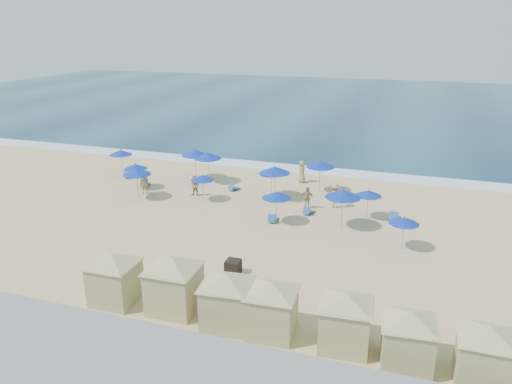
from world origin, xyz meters
TOP-DOWN VIEW (x-y plane):
  - ground at (0.00, 0.00)m, footprint 160.00×160.00m
  - ocean at (0.00, 55.00)m, footprint 160.00×80.00m
  - surf_line at (0.00, 15.50)m, footprint 160.00×2.50m
  - seawall at (0.00, -13.50)m, footprint 160.00×6.10m
  - trash_bin at (1.24, -4.97)m, footprint 0.78×0.78m
  - cabana_0 at (-3.06, -9.37)m, footprint 4.34×4.34m
  - cabana_1 at (-0.05, -9.11)m, footprint 4.65×4.65m
  - cabana_2 at (2.71, -9.48)m, footprint 4.35×4.35m
  - cabana_3 at (4.75, -9.44)m, footprint 4.28×4.28m
  - cabana_4 at (7.86, -9.38)m, footprint 4.32×4.32m
  - cabana_5 at (10.34, -9.79)m, footprint 4.15×4.15m
  - cabana_6 at (13.05, -9.86)m, footprint 4.17×4.17m
  - umbrella_0 at (-14.70, 9.04)m, footprint 2.01×2.01m
  - umbrella_1 at (-11.33, 5.95)m, footprint 1.89×1.89m
  - umbrella_2 at (-6.51, 9.30)m, footprint 2.35×2.35m
  - umbrella_3 at (-9.92, 3.93)m, footprint 2.14×2.14m
  - umbrella_4 at (-7.94, 9.87)m, footprint 2.35×2.35m
  - umbrella_5 at (-5.09, 5.09)m, footprint 1.82×1.82m
  - umbrella_6 at (1.38, 2.60)m, footprint 1.99×1.99m
  - umbrella_7 at (-0.08, 7.09)m, footprint 2.35×2.35m
  - umbrella_8 at (5.64, 3.18)m, footprint 2.38×2.38m
  - umbrella_9 at (2.76, 9.95)m, footprint 2.29×2.29m
  - umbrella_10 at (7.02, 5.39)m, footprint 1.84×1.84m
  - umbrella_11 at (9.57, 1.11)m, footprint 1.82×1.82m
  - umbrella_12 at (-0.53, 7.69)m, footprint 2.03×2.03m
  - beach_chair_0 at (-13.55, 8.38)m, footprint 1.03×1.44m
  - beach_chair_1 at (-10.94, 6.56)m, footprint 1.07×1.51m
  - beach_chair_2 at (-3.77, 8.03)m, footprint 0.88×1.22m
  - beach_chair_3 at (1.12, 2.69)m, footprint 0.58×1.20m
  - beach_chair_4 at (3.06, 4.85)m, footprint 0.78×1.23m
  - beach_chair_5 at (8.85, 5.59)m, footprint 0.74×1.38m
  - beachgoer_0 at (-10.05, 5.03)m, footprint 0.69×0.48m
  - beachgoer_1 at (-6.09, 5.83)m, footprint 0.85×0.70m
  - beachgoer_2 at (2.69, 5.95)m, footprint 0.97×0.46m
  - beachgoer_3 at (4.56, 6.76)m, footprint 1.22×0.75m
  - beachgoer_4 at (0.86, 11.83)m, footprint 0.82×1.04m

SIDE VIEW (x-z plane):
  - ground at x=0.00m, z-range 0.00..0.00m
  - ocean at x=0.00m, z-range 0.00..0.06m
  - surf_line at x=0.00m, z-range 0.00..0.08m
  - beach_chair_2 at x=-3.77m, z-range -0.09..0.52m
  - beach_chair_4 at x=3.06m, z-range -0.10..0.53m
  - beach_chair_3 at x=1.12m, z-range -0.10..0.55m
  - beach_chair_5 at x=8.85m, z-range -0.11..0.61m
  - beach_chair_0 at x=-13.55m, z-range -0.11..0.62m
  - beach_chair_1 at x=-10.94m, z-range -0.12..0.65m
  - trash_bin at x=1.24m, z-range 0.00..0.76m
  - seawall at x=0.00m, z-range 0.04..1.26m
  - beachgoer_2 at x=2.69m, z-range 0.00..1.62m
  - beachgoer_1 at x=-6.09m, z-range 0.00..1.62m
  - beachgoer_3 at x=4.56m, z-range 0.00..1.82m
  - beachgoer_0 at x=-10.05m, z-range 0.00..1.84m
  - beachgoer_4 at x=0.86m, z-range 0.00..1.88m
  - cabana_5 at x=10.34m, z-range 0.19..2.80m
  - cabana_6 at x=13.05m, z-range 0.19..2.81m
  - cabana_3 at x=4.75m, z-range 0.20..2.88m
  - cabana_4 at x=7.86m, z-range 0.20..2.92m
  - cabana_0 at x=-3.06m, z-range 0.20..2.92m
  - cabana_2 at x=2.71m, z-range 0.20..2.94m
  - cabana_1 at x=-0.05m, z-range 0.21..3.13m
  - umbrella_5 at x=-5.09m, z-range 0.76..2.83m
  - umbrella_11 at x=9.57m, z-range 0.76..2.83m
  - umbrella_10 at x=7.02m, z-range 0.77..2.86m
  - umbrella_1 at x=-11.33m, z-range 0.79..2.94m
  - umbrella_6 at x=1.38m, z-range 0.83..3.10m
  - umbrella_0 at x=-14.70m, z-range 0.84..3.13m
  - umbrella_12 at x=-0.53m, z-range 0.85..3.16m
  - umbrella_3 at x=-9.92m, z-range 0.89..3.32m
  - umbrella_9 at x=2.76m, z-range 0.96..3.56m
  - umbrella_2 at x=-6.51m, z-range 0.98..3.65m
  - umbrella_4 at x=-7.94m, z-range 0.98..3.66m
  - umbrella_7 at x=-0.08m, z-range 0.98..3.66m
  - umbrella_8 at x=5.64m, z-range 0.99..3.70m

